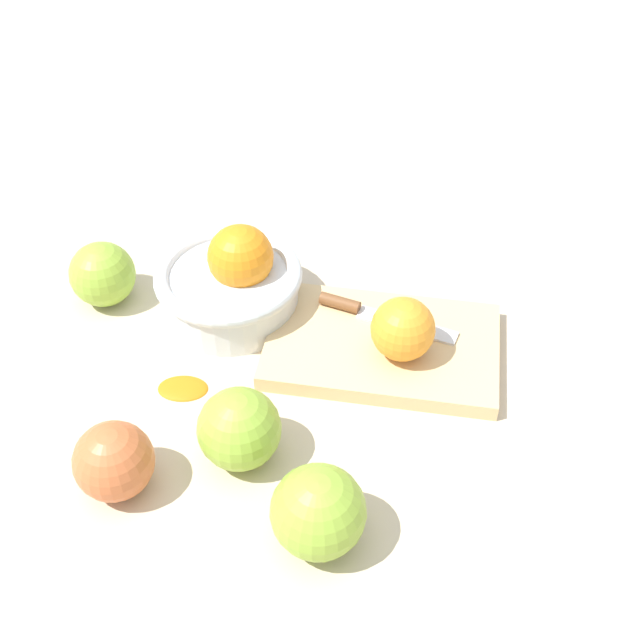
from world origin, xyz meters
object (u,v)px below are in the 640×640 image
(cutting_board, at_px, (382,346))
(knife, at_px, (368,312))
(apple_front_left_2, at_px, (114,461))
(orange_on_board, at_px, (403,329))
(apple_back_left, at_px, (102,274))
(bowl, at_px, (232,282))
(apple_front_left, at_px, (239,429))
(apple_front_right, at_px, (318,512))

(cutting_board, relative_size, knife, 1.59)
(knife, distance_m, apple_front_left_2, 0.31)
(knife, bearing_deg, orange_on_board, -53.59)
(apple_back_left, bearing_deg, orange_on_board, -10.62)
(bowl, bearing_deg, apple_front_left, -76.43)
(apple_front_left, height_order, apple_front_right, apple_front_right)
(cutting_board, relative_size, apple_front_left, 3.13)
(cutting_board, relative_size, apple_front_right, 3.00)
(orange_on_board, relative_size, apple_front_right, 0.81)
(orange_on_board, bearing_deg, apple_back_left, 169.38)
(bowl, xyz_separation_m, apple_front_left_2, (-0.05, -0.25, -0.00))
(knife, distance_m, apple_front_left, 0.22)
(bowl, distance_m, orange_on_board, 0.20)
(orange_on_board, xyz_separation_m, knife, (-0.04, 0.05, -0.03))
(cutting_board, distance_m, apple_back_left, 0.32)
(bowl, relative_size, orange_on_board, 2.46)
(orange_on_board, distance_m, knife, 0.07)
(bowl, distance_m, apple_front_left, 0.21)
(cutting_board, distance_m, apple_front_left, 0.20)
(bowl, bearing_deg, cutting_board, -16.17)
(apple_front_right, height_order, apple_front_left_2, apple_front_right)
(orange_on_board, xyz_separation_m, apple_back_left, (-0.34, 0.06, -0.01))
(bowl, bearing_deg, apple_back_left, -179.29)
(cutting_board, distance_m, orange_on_board, 0.05)
(bowl, xyz_separation_m, apple_front_left, (0.05, -0.20, -0.00))
(apple_front_right, xyz_separation_m, apple_back_left, (-0.28, 0.28, -0.00))
(knife, bearing_deg, apple_back_left, 177.76)
(apple_front_left, xyz_separation_m, apple_back_left, (-0.20, 0.20, -0.00))
(bowl, relative_size, apple_front_right, 2.00)
(knife, xyz_separation_m, apple_back_left, (-0.30, 0.01, 0.01))
(orange_on_board, distance_m, apple_front_right, 0.22)
(bowl, height_order, apple_back_left, bowl)
(apple_front_left, relative_size, apple_back_left, 1.06)
(cutting_board, height_order, knife, knife)
(knife, relative_size, apple_back_left, 2.09)
(cutting_board, xyz_separation_m, knife, (-0.02, 0.04, 0.01))
(bowl, bearing_deg, knife, -5.05)
(bowl, height_order, apple_front_left, bowl)
(apple_front_left, bearing_deg, apple_front_left_2, -155.48)
(cutting_board, bearing_deg, bowl, 163.83)
(cutting_board, xyz_separation_m, apple_front_right, (-0.04, -0.23, 0.03))
(orange_on_board, xyz_separation_m, apple_front_left, (-0.14, -0.14, -0.01))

